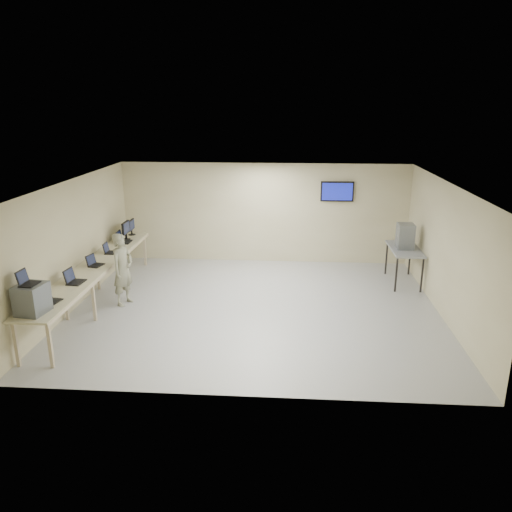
# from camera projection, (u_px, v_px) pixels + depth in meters

# --- Properties ---
(room) EXTENTS (8.01, 7.01, 2.81)m
(room) POSITION_uv_depth(u_px,v_px,m) (257.00, 246.00, 10.73)
(room) COLOR silver
(room) RESTS_ON ground
(workbench) EXTENTS (0.76, 6.00, 0.90)m
(workbench) POSITION_uv_depth(u_px,v_px,m) (95.00, 269.00, 11.10)
(workbench) COLOR beige
(workbench) RESTS_ON ground
(equipment_box) EXTENTS (0.50, 0.56, 0.52)m
(equipment_box) POSITION_uv_depth(u_px,v_px,m) (32.00, 299.00, 8.52)
(equipment_box) COLOR slate
(equipment_box) RESTS_ON workbench
(laptop_on_box) EXTENTS (0.29, 0.34, 0.26)m
(laptop_on_box) POSITION_uv_depth(u_px,v_px,m) (26.00, 281.00, 8.43)
(laptop_on_box) COLOR black
(laptop_on_box) RESTS_ON equipment_box
(laptop_0) EXTENTS (0.32, 0.36, 0.25)m
(laptop_0) POSITION_uv_depth(u_px,v_px,m) (49.00, 299.00, 9.05)
(laptop_0) COLOR black
(laptop_0) RESTS_ON workbench
(laptop_1) EXTENTS (0.34, 0.40, 0.29)m
(laptop_1) POSITION_uv_depth(u_px,v_px,m) (73.00, 279.00, 10.02)
(laptop_1) COLOR black
(laptop_1) RESTS_ON workbench
(laptop_2) EXTENTS (0.34, 0.38, 0.26)m
(laptop_2) POSITION_uv_depth(u_px,v_px,m) (94.00, 263.00, 11.08)
(laptop_2) COLOR black
(laptop_2) RESTS_ON workbench
(laptop_3) EXTENTS (0.27, 0.32, 0.25)m
(laptop_3) POSITION_uv_depth(u_px,v_px,m) (109.00, 250.00, 12.03)
(laptop_3) COLOR black
(laptop_3) RESTS_ON workbench
(laptop_4) EXTENTS (0.33, 0.40, 0.31)m
(laptop_4) POSITION_uv_depth(u_px,v_px,m) (123.00, 239.00, 12.93)
(laptop_4) COLOR black
(laptop_4) RESTS_ON workbench
(monitor_near) EXTENTS (0.22, 0.49, 0.48)m
(monitor_near) POSITION_uv_depth(u_px,v_px,m) (126.00, 229.00, 13.16)
(monitor_near) COLOR black
(monitor_near) RESTS_ON workbench
(monitor_far) EXTENTS (0.19, 0.43, 0.42)m
(monitor_far) POSITION_uv_depth(u_px,v_px,m) (131.00, 226.00, 13.62)
(monitor_far) COLOR black
(monitor_far) RESTS_ON workbench
(soldier) EXTENTS (0.57, 0.70, 1.64)m
(soldier) POSITION_uv_depth(u_px,v_px,m) (123.00, 269.00, 11.11)
(soldier) COLOR #6A6D53
(soldier) RESTS_ON ground
(side_table) EXTENTS (0.71, 1.51, 0.91)m
(side_table) POSITION_uv_depth(u_px,v_px,m) (405.00, 251.00, 12.43)
(side_table) COLOR gray
(side_table) RESTS_ON ground
(storage_bins) EXTENTS (0.39, 0.43, 0.62)m
(storage_bins) POSITION_uv_depth(u_px,v_px,m) (405.00, 236.00, 12.32)
(storage_bins) COLOR gray
(storage_bins) RESTS_ON side_table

